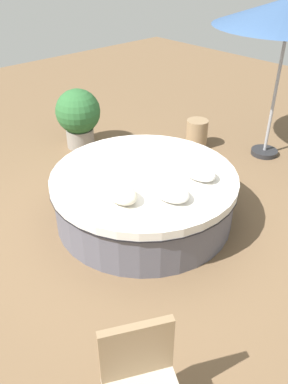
{
  "coord_description": "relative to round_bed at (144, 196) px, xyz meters",
  "views": [
    {
      "loc": [
        3.06,
        -2.82,
        3.09
      ],
      "look_at": [
        0.0,
        0.0,
        0.39
      ],
      "focal_mm": 36.67,
      "sensor_mm": 36.0,
      "label": 1
    }
  ],
  "objects": [
    {
      "name": "planter",
      "position": [
        -2.31,
        0.61,
        0.24
      ],
      "size": [
        0.76,
        0.76,
        1.02
      ],
      "color": "gray",
      "rests_on": "ground_plane"
    },
    {
      "name": "side_table",
      "position": [
        -0.92,
        2.09,
        -0.09
      ],
      "size": [
        0.37,
        0.37,
        0.49
      ],
      "primitive_type": "cylinder",
      "color": "#997A56",
      "rests_on": "ground_plane"
    },
    {
      "name": "throw_pillow_2",
      "position": [
        0.51,
        0.44,
        0.4
      ],
      "size": [
        0.46,
        0.31,
        0.15
      ],
      "primitive_type": "ellipsoid",
      "color": "white",
      "rests_on": "round_bed"
    },
    {
      "name": "throw_pillow_0",
      "position": [
        0.25,
        -0.58,
        0.41
      ],
      "size": [
        0.45,
        0.3,
        0.19
      ],
      "primitive_type": "ellipsoid",
      "color": "beige",
      "rests_on": "round_bed"
    },
    {
      "name": "ground_plane",
      "position": [
        0.0,
        0.0,
        -0.33
      ],
      "size": [
        16.0,
        16.0,
        0.0
      ],
      "primitive_type": "plane",
      "color": "brown"
    },
    {
      "name": "round_bed",
      "position": [
        0.0,
        0.0,
        0.0
      ],
      "size": [
        2.33,
        2.33,
        0.65
      ],
      "color": "#595966",
      "rests_on": "ground_plane"
    },
    {
      "name": "patio_chair",
      "position": [
        1.91,
        -1.79,
        0.23
      ],
      "size": [
        0.68,
        0.69,
        0.98
      ],
      "rotation": [
        0.0,
        0.0,
        4.24
      ],
      "color": "#997A56",
      "rests_on": "ground_plane"
    },
    {
      "name": "throw_pillow_1",
      "position": [
        0.56,
        -0.13,
        0.39
      ],
      "size": [
        0.51,
        0.34,
        0.15
      ],
      "primitive_type": "ellipsoid",
      "color": "white",
      "rests_on": "round_bed"
    }
  ]
}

